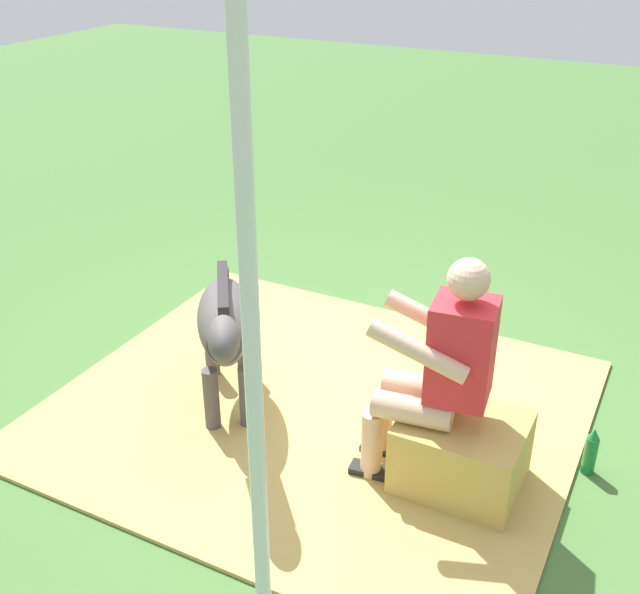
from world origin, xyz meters
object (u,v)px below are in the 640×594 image
Objects in this scene: pony_standing at (225,326)px; tent_pole_left at (254,391)px; hay_bale at (461,454)px; soda_bottle at (591,451)px; person_seated at (438,366)px.

tent_pole_left is (-1.06, 1.36, 0.71)m from pony_standing.
hay_bale is 0.24× the size of tent_pole_left.
tent_pole_left reaches higher than hay_bale.
tent_pole_left is (0.95, 1.75, 1.14)m from soda_bottle.
hay_bale is 0.72m from soda_bottle.
person_seated is 1.28m from pony_standing.
tent_pole_left is at bearing 74.35° from hay_bale.
person_seated is at bearing 178.15° from pony_standing.
person_seated is at bearing 30.12° from soda_bottle.
soda_bottle is at bearing -169.10° from pony_standing.
soda_bottle is 2.30m from tent_pole_left.
soda_bottle is at bearing -144.47° from hay_bale.
tent_pole_left is at bearing 127.99° from pony_standing.
tent_pole_left reaches higher than person_seated.
person_seated is 1.09× the size of pony_standing.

